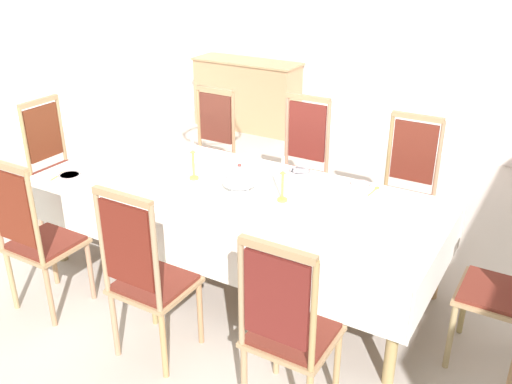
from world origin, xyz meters
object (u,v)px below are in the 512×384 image
at_px(candlestick_east, 283,184).
at_px(chair_north_c, 405,187).
at_px(dining_table, 236,198).
at_px(sideboard, 247,95).
at_px(bowl_far_left, 300,172).
at_px(chair_south_b, 146,275).
at_px(chair_head_west, 57,162).
at_px(spoon_secondary, 376,189).
at_px(chair_head_east, 510,285).
at_px(bowl_near_left, 70,176).
at_px(chair_north_a, 209,147).
at_px(chair_south_a, 35,235).
at_px(chair_south_c, 287,328).
at_px(soup_tureen, 240,177).
at_px(chair_north_b, 300,164).
at_px(bowl_near_right, 360,185).
at_px(spoon_primary, 61,174).
at_px(candlestick_west, 193,162).

bearing_deg(candlestick_east, chair_north_c, 60.52).
bearing_deg(chair_north_c, dining_table, 46.95).
bearing_deg(sideboard, bowl_far_left, 128.07).
height_order(chair_south_b, chair_head_west, chair_south_b).
xyz_separation_m(spoon_secondary, sideboard, (-2.69, 2.65, -0.29)).
height_order(spoon_secondary, sideboard, sideboard).
relative_size(chair_head_east, bowl_near_left, 6.46).
xyz_separation_m(chair_north_a, chair_south_b, (0.95, -2.00, 0.02)).
bearing_deg(sideboard, bowl_near_left, 100.40).
distance_m(chair_south_a, chair_north_a, 2.00).
bearing_deg(chair_south_c, candlestick_east, 119.51).
distance_m(chair_south_c, soup_tureen, 1.38).
height_order(chair_north_a, spoon_secondary, chair_north_a).
bearing_deg(chair_south_a, chair_head_east, 19.75).
height_order(chair_north_b, soup_tureen, chair_north_b).
xyz_separation_m(chair_north_b, chair_head_east, (1.84, -1.00, -0.03)).
bearing_deg(chair_head_east, candlestick_east, 90.00).
distance_m(chair_south_c, bowl_near_right, 1.50).
xyz_separation_m(chair_head_west, spoon_primary, (0.57, -0.44, 0.17)).
xyz_separation_m(chair_north_a, spoon_primary, (-0.35, -1.44, 0.18)).
bearing_deg(bowl_near_left, bowl_near_right, 26.00).
height_order(bowl_far_left, spoon_primary, bowl_far_left).
xyz_separation_m(dining_table, chair_head_east, (1.85, 0.00, -0.11)).
height_order(spoon_primary, sideboard, sideboard).
distance_m(chair_north_b, spoon_secondary, 1.00).
height_order(candlestick_west, bowl_near_left, candlestick_west).
height_order(dining_table, sideboard, sideboard).
xyz_separation_m(chair_north_a, chair_north_b, (0.95, 0.00, 0.02)).
bearing_deg(candlestick_east, spoon_secondary, 45.72).
relative_size(bowl_near_left, spoon_primary, 0.95).
distance_m(chair_north_a, bowl_near_left, 1.49).
height_order(chair_north_a, chair_south_b, chair_south_b).
xyz_separation_m(chair_head_west, sideboard, (0.02, 3.15, -0.12)).
distance_m(dining_table, candlestick_west, 0.42).
bearing_deg(sideboard, chair_north_c, 142.16).
xyz_separation_m(chair_south_a, bowl_near_right, (1.69, 1.47, 0.18)).
relative_size(soup_tureen, sideboard, 0.17).
relative_size(dining_table, soup_tureen, 11.73).
bearing_deg(chair_south_b, chair_south_c, 0.16).
height_order(soup_tureen, spoon_secondary, soup_tureen).
bearing_deg(chair_north_a, chair_south_b, 115.34).
distance_m(chair_north_b, soup_tureen, 1.03).
xyz_separation_m(soup_tureen, bowl_near_right, (0.72, 0.47, -0.08)).
relative_size(chair_head_east, spoon_primary, 6.15).
distance_m(chair_north_c, bowl_near_right, 0.59).
relative_size(chair_south_c, bowl_near_right, 7.42).
xyz_separation_m(chair_north_c, sideboard, (-2.77, 2.15, -0.13)).
bearing_deg(dining_table, chair_south_b, -89.45).
bearing_deg(chair_south_b, chair_north_b, 90.00).
bearing_deg(spoon_primary, chair_south_b, -36.44).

